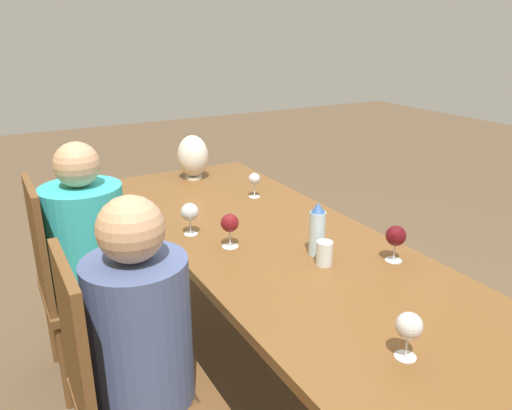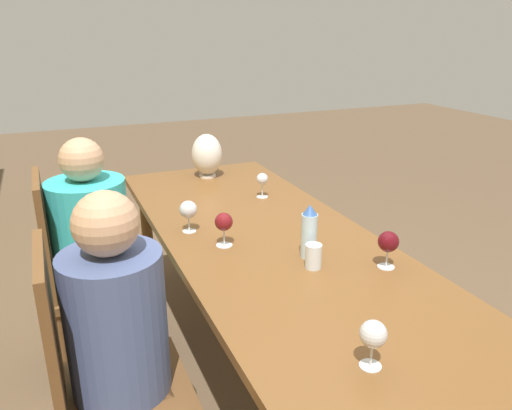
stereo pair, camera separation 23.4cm
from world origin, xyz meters
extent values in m
plane|color=brown|center=(0.00, 0.00, 0.00)|extent=(14.00, 14.00, 0.00)
cube|color=brown|center=(0.00, 0.00, 0.73)|extent=(2.53, 0.90, 0.04)
cylinder|color=brown|center=(1.17, -0.35, 0.36)|extent=(0.07, 0.07, 0.71)
cylinder|color=brown|center=(1.17, 0.35, 0.36)|extent=(0.07, 0.07, 0.71)
cylinder|color=silver|center=(-0.21, -0.06, 0.85)|extent=(0.07, 0.07, 0.19)
cone|color=#33599E|center=(-0.21, -0.06, 0.96)|extent=(0.06, 0.06, 0.04)
cylinder|color=silver|center=(-0.30, -0.03, 0.80)|extent=(0.07, 0.07, 0.10)
cylinder|color=silver|center=(1.05, -0.03, 0.76)|extent=(0.10, 0.10, 0.01)
ellipsoid|color=silver|center=(1.05, -0.03, 0.89)|extent=(0.19, 0.19, 0.25)
cylinder|color=silver|center=(-0.89, 0.12, 0.75)|extent=(0.06, 0.06, 0.00)
cylinder|color=silver|center=(-0.89, 0.12, 0.79)|extent=(0.01, 0.01, 0.07)
sphere|color=silver|center=(-0.89, 0.12, 0.86)|extent=(0.08, 0.08, 0.08)
cylinder|color=silver|center=(0.24, 0.31, 0.75)|extent=(0.06, 0.06, 0.00)
cylinder|color=silver|center=(0.24, 0.31, 0.79)|extent=(0.01, 0.01, 0.07)
sphere|color=silver|center=(0.24, 0.31, 0.86)|extent=(0.08, 0.08, 0.08)
cylinder|color=silver|center=(-0.41, -0.30, 0.75)|extent=(0.07, 0.07, 0.00)
cylinder|color=silver|center=(-0.41, -0.30, 0.79)|extent=(0.01, 0.01, 0.07)
sphere|color=#510C14|center=(-0.41, -0.30, 0.86)|extent=(0.08, 0.08, 0.08)
cylinder|color=silver|center=(0.55, -0.19, 0.75)|extent=(0.06, 0.06, 0.00)
cylinder|color=silver|center=(0.55, -0.19, 0.79)|extent=(0.01, 0.01, 0.08)
sphere|color=silver|center=(0.55, -0.19, 0.86)|extent=(0.06, 0.06, 0.06)
cylinder|color=silver|center=(0.03, 0.22, 0.75)|extent=(0.07, 0.07, 0.00)
cylinder|color=silver|center=(0.03, 0.22, 0.79)|extent=(0.01, 0.01, 0.07)
sphere|color=maroon|center=(0.03, 0.22, 0.86)|extent=(0.08, 0.08, 0.08)
cube|color=brown|center=(-0.36, 0.73, 0.45)|extent=(0.44, 0.44, 0.04)
cube|color=brown|center=(-0.36, 0.93, 0.75)|extent=(0.40, 0.03, 0.54)
cylinder|color=brown|center=(-0.17, 0.54, 0.22)|extent=(0.04, 0.04, 0.43)
cube|color=brown|center=(0.48, 0.73, 0.45)|extent=(0.44, 0.44, 0.04)
cube|color=brown|center=(0.48, 0.93, 0.75)|extent=(0.40, 0.03, 0.54)
cylinder|color=brown|center=(0.29, 0.54, 0.22)|extent=(0.04, 0.04, 0.43)
cylinder|color=brown|center=(0.67, 0.54, 0.22)|extent=(0.04, 0.04, 0.43)
cylinder|color=brown|center=(0.29, 0.92, 0.22)|extent=(0.04, 0.04, 0.43)
cylinder|color=brown|center=(0.67, 0.92, 0.22)|extent=(0.04, 0.04, 0.43)
cylinder|color=#475684|center=(-0.36, 0.73, 0.73)|extent=(0.33, 0.33, 0.50)
sphere|color=tan|center=(-0.36, 0.73, 1.08)|extent=(0.21, 0.21, 0.21)
cube|color=#2D2D38|center=(0.48, 0.67, 0.24)|extent=(0.27, 0.20, 0.47)
cylinder|color=#33B7BC|center=(0.48, 0.73, 0.73)|extent=(0.36, 0.36, 0.50)
sphere|color=tan|center=(0.48, 0.73, 1.08)|extent=(0.20, 0.20, 0.20)
camera|label=1|loc=(-1.73, 1.07, 1.65)|focal=35.00mm
camera|label=2|loc=(-1.83, 0.86, 1.65)|focal=35.00mm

